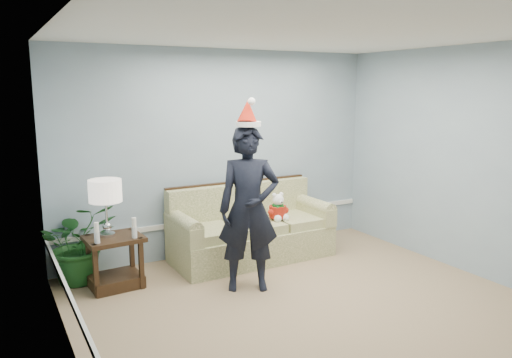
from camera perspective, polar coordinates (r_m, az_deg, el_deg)
The scene contains 10 objects.
room_shell at distance 4.53m, azimuth 9.48°, elevation -0.58°, with size 4.54×5.04×2.74m.
wainscot_trim at distance 5.23m, azimuth -9.50°, elevation -9.32°, with size 4.49×4.99×0.06m.
sofa at distance 6.56m, azimuth -0.70°, elevation -6.06°, with size 2.07×0.91×0.97m.
side_table at distance 5.86m, azimuth -15.81°, elevation -9.69°, with size 0.64×0.55×0.59m.
table_lamp at distance 5.67m, azimuth -16.85°, elevation -1.57°, with size 0.36×0.36×0.64m.
candle_pair at distance 5.57m, azimuth -15.72°, elevation -5.76°, with size 0.45×0.06×0.23m.
houseplant at distance 6.07m, azimuth -19.65°, elevation -6.88°, with size 0.83×0.72×0.93m, color #1B531F.
man at distance 5.42m, azimuth -0.84°, elevation -3.46°, with size 0.66×0.43×1.81m, color black.
santa_hat at distance 5.28m, azimuth -0.95°, elevation 7.48°, with size 0.37×0.39×0.31m.
teddy_bear at distance 6.49m, azimuth 2.53°, elevation -3.55°, with size 0.23×0.26×0.37m.
Camera 1 is at (-2.77, -3.49, 2.20)m, focal length 35.00 mm.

